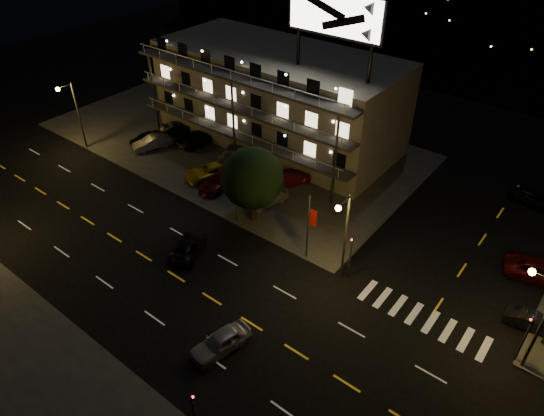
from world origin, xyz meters
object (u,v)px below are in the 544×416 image
Objects in this scene: side_car_0 at (533,322)px; road_car_west at (188,247)px; lot_car_7 at (234,152)px; road_car_east at (221,342)px; tree at (252,179)px; lot_car_4 at (267,197)px; lot_car_2 at (209,172)px.

side_car_0 is 0.84× the size of road_car_west.
road_car_east is at bearing 109.37° from lot_car_7.
tree is 1.41× the size of lot_car_7.
tree is 12.13m from lot_car_7.
lot_car_4 is at bearing 82.63° from side_car_0.
lot_car_4 reaches higher than lot_car_7.
road_car_west is at bearing 160.15° from road_car_east.
side_car_0 is at bearing 178.06° from road_car_west.
side_car_0 is at bearing 5.80° from tree.
road_car_east is at bearing 125.63° from road_car_west.
lot_car_4 is at bearing 130.34° from lot_car_7.
lot_car_2 is 7.69m from lot_car_4.
tree is 4.47m from lot_car_4.
road_car_east reaches higher than side_car_0.
lot_car_2 is 1.00× the size of lot_car_7.
tree is at bearing 120.04° from lot_car_7.
tree reaches higher than road_car_west.
lot_car_7 reaches higher than road_car_west.
lot_car_4 is 1.15× the size of side_car_0.
lot_car_7 is at bearing 74.53° from side_car_0.
lot_car_7 reaches higher than side_car_0.
lot_car_4 reaches higher than lot_car_2.
road_car_west is (7.57, -14.40, -0.26)m from lot_car_7.
lot_car_4 is (7.69, -0.04, 0.04)m from lot_car_2.
lot_car_4 reaches higher than road_car_east.
tree is 1.59× the size of road_car_west.
lot_car_2 is at bearing 82.67° from side_car_0.
lot_car_2 is at bearing -77.22° from road_car_west.
lot_car_2 is 11.84m from road_car_west.
lot_car_2 is 1.34× the size of side_car_0.
road_car_west is (-0.88, -9.64, -0.27)m from lot_car_4.
tree is 9.31m from lot_car_2.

